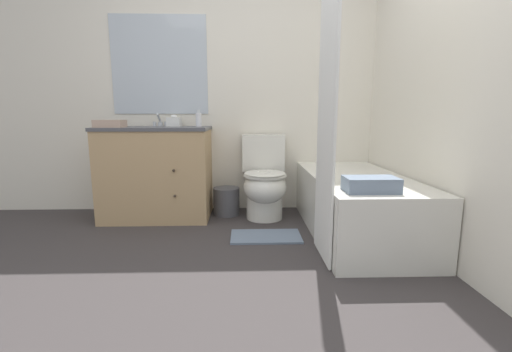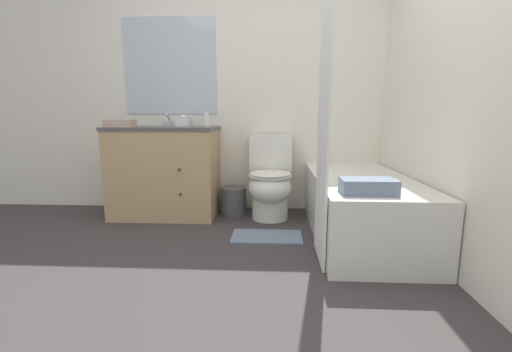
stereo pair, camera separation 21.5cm
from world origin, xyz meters
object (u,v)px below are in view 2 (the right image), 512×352
(bath_mat, at_px, (267,237))
(hand_towel_folded, at_px, (120,123))
(sink_faucet, at_px, (170,122))
(toilet, at_px, (270,182))
(vanity_cabinet, at_px, (166,170))
(tissue_box, at_px, (183,121))
(wastebasket, at_px, (233,201))
(bath_towel_folded, at_px, (368,186))
(soap_dispenser, at_px, (206,119))
(bathtub, at_px, (360,206))

(bath_mat, bearing_deg, hand_towel_folded, 162.25)
(sink_faucet, bearing_deg, toilet, -13.76)
(vanity_cabinet, bearing_deg, tissue_box, 50.97)
(vanity_cabinet, height_order, wastebasket, vanity_cabinet)
(wastebasket, xyz_separation_m, bath_towel_folded, (0.98, -1.16, 0.40))
(hand_towel_folded, bearing_deg, bath_mat, -17.75)
(tissue_box, height_order, soap_dispenser, soap_dispenser)
(vanity_cabinet, relative_size, sink_faucet, 6.97)
(tissue_box, distance_m, hand_towel_folded, 0.59)
(soap_dispenser, relative_size, bath_towel_folded, 0.47)
(sink_faucet, xyz_separation_m, wastebasket, (0.64, -0.14, -0.76))
(sink_faucet, height_order, bath_mat, sink_faucet)
(vanity_cabinet, relative_size, soap_dispenser, 6.35)
(vanity_cabinet, height_order, hand_towel_folded, hand_towel_folded)
(wastebasket, bearing_deg, bath_mat, -62.26)
(wastebasket, height_order, soap_dispenser, soap_dispenser)
(wastebasket, relative_size, tissue_box, 1.89)
(sink_faucet, distance_m, toilet, 1.17)
(toilet, bearing_deg, tissue_box, 165.50)
(sink_faucet, relative_size, toilet, 0.18)
(tissue_box, xyz_separation_m, hand_towel_folded, (-0.48, -0.35, -0.01))
(soap_dispenser, relative_size, hand_towel_folded, 0.66)
(tissue_box, distance_m, soap_dispenser, 0.28)
(vanity_cabinet, height_order, tissue_box, tissue_box)
(bathtub, height_order, soap_dispenser, soap_dispenser)
(vanity_cabinet, distance_m, soap_dispenser, 0.63)
(bath_mat, bearing_deg, toilet, 88.22)
(bathtub, relative_size, bath_towel_folded, 4.84)
(bath_towel_folded, bearing_deg, toilet, 120.06)
(wastebasket, bearing_deg, bath_towel_folded, -50.04)
(vanity_cabinet, bearing_deg, bath_towel_folded, -34.37)
(vanity_cabinet, relative_size, toilet, 1.28)
(bath_towel_folded, relative_size, bath_mat, 0.59)
(sink_faucet, relative_size, wastebasket, 0.54)
(sink_faucet, height_order, wastebasket, sink_faucet)
(bath_towel_folded, bearing_deg, bath_mat, 141.20)
(vanity_cabinet, relative_size, bath_mat, 1.78)
(sink_faucet, xyz_separation_m, bathtub, (1.73, -0.71, -0.65))
(toilet, xyz_separation_m, wastebasket, (-0.36, 0.11, -0.21))
(tissue_box, xyz_separation_m, bath_mat, (0.85, -0.77, -0.89))
(vanity_cabinet, bearing_deg, hand_towel_folded, -152.38)
(toilet, relative_size, tissue_box, 5.51)
(toilet, xyz_separation_m, bath_mat, (-0.02, -0.55, -0.33))
(soap_dispenser, xyz_separation_m, hand_towel_folded, (-0.73, -0.23, -0.04))
(bathtub, relative_size, wastebasket, 6.02)
(bathtub, distance_m, wastebasket, 1.23)
(bathtub, distance_m, bath_towel_folded, 0.67)
(wastebasket, height_order, bath_mat, wastebasket)
(toilet, xyz_separation_m, soap_dispenser, (-0.61, 0.10, 0.58))
(sink_faucet, xyz_separation_m, hand_towel_folded, (-0.34, -0.37, -0.00))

